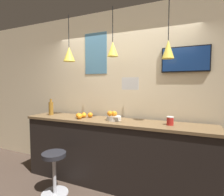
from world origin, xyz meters
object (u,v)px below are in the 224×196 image
bar_stool (54,167)px  juice_bottle (51,108)px  fruit_bowl (114,117)px  mounted_tv (185,59)px  spread_jar (170,121)px

bar_stool → juice_bottle: juice_bottle is taller
fruit_bowl → mounted_tv: 1.38m
bar_stool → mounted_tv: bearing=28.1°
fruit_bowl → mounted_tv: (1.01, 0.34, 0.88)m
bar_stool → mounted_tv: 2.49m
juice_bottle → spread_jar: bearing=0.0°
mounted_tv → juice_bottle: bearing=-171.5°
fruit_bowl → mounted_tv: mounted_tv is taller
fruit_bowl → spread_jar: bearing=0.1°
bar_stool → fruit_bowl: (0.70, 0.57, 0.69)m
mounted_tv → bar_stool: bearing=-151.9°
juice_bottle → mounted_tv: 2.43m
juice_bottle → mounted_tv: size_ratio=0.45×
fruit_bowl → mounted_tv: size_ratio=0.34×
bar_stool → spread_jar: (1.54, 0.57, 0.70)m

